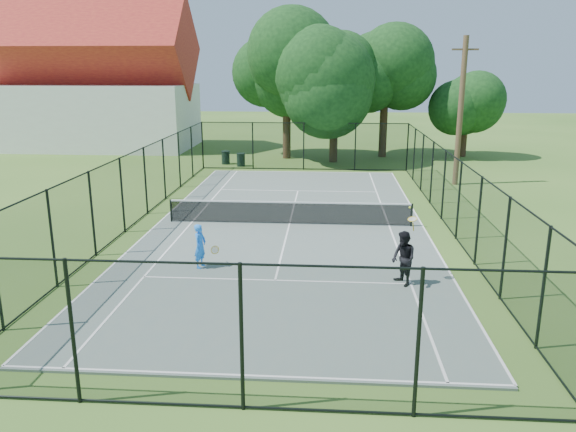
# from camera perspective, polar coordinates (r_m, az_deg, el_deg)

# --- Properties ---
(ground) EXTENTS (120.00, 120.00, 0.00)m
(ground) POSITION_cam_1_polar(r_m,az_deg,el_deg) (23.37, 0.16, -0.94)
(ground) COLOR #3B6221
(tennis_court) EXTENTS (11.00, 24.00, 0.06)m
(tennis_court) POSITION_cam_1_polar(r_m,az_deg,el_deg) (23.36, 0.16, -0.87)
(tennis_court) COLOR slate
(tennis_court) RESTS_ON ground
(tennis_net) EXTENTS (10.08, 0.08, 0.95)m
(tennis_net) POSITION_cam_1_polar(r_m,az_deg,el_deg) (23.21, 0.16, 0.43)
(tennis_net) COLOR black
(tennis_net) RESTS_ON tennis_court
(fence) EXTENTS (13.10, 26.10, 3.00)m
(fence) POSITION_cam_1_polar(r_m,az_deg,el_deg) (23.00, 0.16, 2.66)
(fence) COLOR black
(fence) RESTS_ON ground
(tree_near_left) EXTENTS (7.12, 7.12, 9.28)m
(tree_near_left) POSITION_cam_1_polar(r_m,az_deg,el_deg) (40.10, -0.14, 13.98)
(tree_near_left) COLOR #332114
(tree_near_left) RESTS_ON ground
(tree_near_mid) EXTENTS (6.62, 6.62, 8.66)m
(tree_near_mid) POSITION_cam_1_polar(r_m,az_deg,el_deg) (38.62, 4.77, 13.34)
(tree_near_mid) COLOR #332114
(tree_near_mid) RESTS_ON ground
(tree_near_right) EXTENTS (6.25, 6.25, 8.62)m
(tree_near_right) POSITION_cam_1_polar(r_m,az_deg,el_deg) (41.42, 9.86, 13.48)
(tree_near_right) COLOR #332114
(tree_near_right) RESTS_ON ground
(tree_far_right) EXTENTS (4.30, 4.30, 5.69)m
(tree_far_right) POSITION_cam_1_polar(r_m,az_deg,el_deg) (43.05, 17.58, 10.44)
(tree_far_right) COLOR #332114
(tree_far_right) RESTS_ON ground
(building) EXTENTS (15.30, 8.15, 11.87)m
(building) POSITION_cam_1_polar(r_m,az_deg,el_deg) (48.16, -19.01, 12.43)
(building) COLOR silver
(building) RESTS_ON ground
(trash_bin_left) EXTENTS (0.58, 0.58, 0.89)m
(trash_bin_left) POSITION_cam_1_polar(r_m,az_deg,el_deg) (38.29, -6.35, 5.93)
(trash_bin_left) COLOR black
(trash_bin_left) RESTS_ON ground
(trash_bin_right) EXTENTS (0.58, 0.58, 0.86)m
(trash_bin_right) POSITION_cam_1_polar(r_m,az_deg,el_deg) (37.36, -4.81, 5.73)
(trash_bin_right) COLOR black
(trash_bin_right) RESTS_ON ground
(utility_pole) EXTENTS (1.40, 0.30, 7.98)m
(utility_pole) POSITION_cam_1_polar(r_m,az_deg,el_deg) (32.30, 17.12, 10.15)
(utility_pole) COLOR #4C3823
(utility_pole) RESTS_ON ground
(player_blue) EXTENTS (0.82, 0.60, 1.45)m
(player_blue) POSITION_cam_1_polar(r_m,az_deg,el_deg) (18.39, -8.91, -3.03)
(player_blue) COLOR #1C7AF3
(player_blue) RESTS_ON tennis_court
(player_black) EXTENTS (0.91, 1.18, 2.27)m
(player_black) POSITION_cam_1_polar(r_m,az_deg,el_deg) (17.04, 11.65, -4.25)
(player_black) COLOR black
(player_black) RESTS_ON tennis_court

